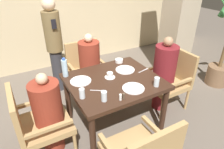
# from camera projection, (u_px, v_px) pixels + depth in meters

# --- Properties ---
(ground_plane) EXTENTS (16.00, 16.00, 0.00)m
(ground_plane) POSITION_uv_depth(u_px,v_px,m) (114.00, 124.00, 2.82)
(ground_plane) COLOR #60564C
(pillar_stone) EXTENTS (0.46, 0.46, 2.70)m
(pillar_stone) POSITION_uv_depth(u_px,v_px,m) (181.00, 4.00, 3.51)
(pillar_stone) COLOR tan
(pillar_stone) RESTS_ON ground_plane
(dining_table) EXTENTS (1.11, 0.96, 0.73)m
(dining_table) POSITION_uv_depth(u_px,v_px,m) (114.00, 86.00, 2.51)
(dining_table) COLOR #331E14
(dining_table) RESTS_ON ground_plane
(chair_left_side) EXTENTS (0.56, 0.56, 0.88)m
(chair_left_side) POSITION_uv_depth(u_px,v_px,m) (36.00, 122.00, 2.17)
(chair_left_side) COLOR #A88451
(chair_left_side) RESTS_ON ground_plane
(diner_in_left_chair) EXTENTS (0.32, 0.32, 1.04)m
(diner_in_left_chair) POSITION_uv_depth(u_px,v_px,m) (49.00, 113.00, 2.20)
(diner_in_left_chair) COLOR maroon
(diner_in_left_chair) RESTS_ON ground_plane
(chair_far_side) EXTENTS (0.56, 0.56, 0.88)m
(chair_far_side) POSITION_uv_depth(u_px,v_px,m) (87.00, 68.00, 3.27)
(chair_far_side) COLOR #A88451
(chair_far_side) RESTS_ON ground_plane
(diner_in_far_chair) EXTENTS (0.32, 0.32, 1.10)m
(diner_in_far_chair) POSITION_uv_depth(u_px,v_px,m) (90.00, 67.00, 3.12)
(diner_in_far_chair) COLOR maroon
(diner_in_far_chair) RESTS_ON ground_plane
(chair_right_side) EXTENTS (0.56, 0.56, 0.88)m
(chair_right_side) POSITION_uv_depth(u_px,v_px,m) (170.00, 78.00, 3.00)
(chair_right_side) COLOR #A88451
(chair_right_side) RESTS_ON ground_plane
(diner_in_right_chair) EXTENTS (0.32, 0.32, 1.14)m
(diner_in_right_chair) POSITION_uv_depth(u_px,v_px,m) (164.00, 74.00, 2.88)
(diner_in_right_chair) COLOR maroon
(diner_in_right_chair) RESTS_ON ground_plane
(standing_host) EXTENTS (0.27, 0.30, 1.56)m
(standing_host) POSITION_uv_depth(u_px,v_px,m) (54.00, 44.00, 3.21)
(standing_host) COLOR #2D2D33
(standing_host) RESTS_ON ground_plane
(potted_palm) EXTENTS (0.58, 0.59, 1.71)m
(potted_palm) POSITION_uv_depth(u_px,v_px,m) (223.00, 56.00, 3.49)
(potted_palm) COLOR brown
(potted_palm) RESTS_ON ground_plane
(plate_main_left) EXTENTS (0.25, 0.25, 0.01)m
(plate_main_left) POSITION_uv_depth(u_px,v_px,m) (125.00, 70.00, 2.68)
(plate_main_left) COLOR white
(plate_main_left) RESTS_ON dining_table
(plate_main_right) EXTENTS (0.25, 0.25, 0.01)m
(plate_main_right) POSITION_uv_depth(u_px,v_px,m) (81.00, 81.00, 2.42)
(plate_main_right) COLOR white
(plate_main_right) RESTS_ON dining_table
(plate_dessert_center) EXTENTS (0.25, 0.25, 0.01)m
(plate_dessert_center) POSITION_uv_depth(u_px,v_px,m) (133.00, 88.00, 2.28)
(plate_dessert_center) COLOR white
(plate_dessert_center) RESTS_ON dining_table
(teacup_with_saucer) EXTENTS (0.13, 0.13, 0.07)m
(teacup_with_saucer) POSITION_uv_depth(u_px,v_px,m) (110.00, 75.00, 2.49)
(teacup_with_saucer) COLOR white
(teacup_with_saucer) RESTS_ON dining_table
(bowl_small) EXTENTS (0.11, 0.11, 0.05)m
(bowl_small) POSITION_uv_depth(u_px,v_px,m) (119.00, 61.00, 2.88)
(bowl_small) COLOR white
(bowl_small) RESTS_ON dining_table
(water_bottle) EXTENTS (0.07, 0.07, 0.25)m
(water_bottle) POSITION_uv_depth(u_px,v_px,m) (65.00, 68.00, 2.49)
(water_bottle) COLOR #A3C6DB
(water_bottle) RESTS_ON dining_table
(glass_tall_near) EXTENTS (0.06, 0.06, 0.11)m
(glass_tall_near) POSITION_uv_depth(u_px,v_px,m) (157.00, 82.00, 2.31)
(glass_tall_near) COLOR silver
(glass_tall_near) RESTS_ON dining_table
(glass_tall_mid) EXTENTS (0.06, 0.06, 0.11)m
(glass_tall_mid) POSITION_uv_depth(u_px,v_px,m) (82.00, 93.00, 2.11)
(glass_tall_mid) COLOR silver
(glass_tall_mid) RESTS_ON dining_table
(glass_tall_far) EXTENTS (0.06, 0.06, 0.11)m
(glass_tall_far) POSITION_uv_depth(u_px,v_px,m) (104.00, 96.00, 2.06)
(glass_tall_far) COLOR silver
(glass_tall_far) RESTS_ON dining_table
(salt_shaker) EXTENTS (0.03, 0.03, 0.07)m
(salt_shaker) POSITION_uv_depth(u_px,v_px,m) (120.00, 97.00, 2.08)
(salt_shaker) COLOR white
(salt_shaker) RESTS_ON dining_table
(pepper_shaker) EXTENTS (0.03, 0.03, 0.07)m
(pepper_shaker) POSITION_uv_depth(u_px,v_px,m) (124.00, 96.00, 2.10)
(pepper_shaker) COLOR #4C3D2D
(pepper_shaker) RESTS_ON dining_table
(fork_beside_plate) EXTENTS (0.15, 0.11, 0.00)m
(fork_beside_plate) POSITION_uv_depth(u_px,v_px,m) (99.00, 91.00, 2.25)
(fork_beside_plate) COLOR silver
(fork_beside_plate) RESTS_ON dining_table
(knife_beside_plate) EXTENTS (0.18, 0.05, 0.00)m
(knife_beside_plate) POSITION_uv_depth(u_px,v_px,m) (144.00, 70.00, 2.67)
(knife_beside_plate) COLOR silver
(knife_beside_plate) RESTS_ON dining_table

